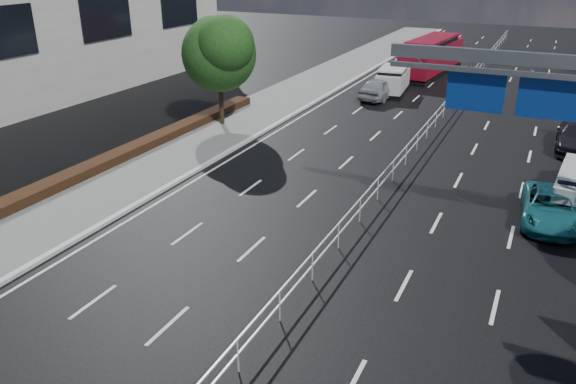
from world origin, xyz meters
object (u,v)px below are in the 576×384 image
at_px(near_car_silver, 379,88).
at_px(parked_car_teal, 550,207).
at_px(white_minivan, 393,81).
at_px(overhead_gantry, 574,93).
at_px(red_bus, 432,55).
at_px(near_car_dark, 442,41).

bearing_deg(near_car_silver, parked_car_teal, 129.08).
relative_size(white_minivan, parked_car_teal, 1.04).
height_order(overhead_gantry, red_bus, overhead_gantry).
xyz_separation_m(near_car_silver, parked_car_teal, (12.08, -16.84, -0.16)).
distance_m(red_bus, near_car_silver, 10.50).
relative_size(overhead_gantry, near_car_dark, 2.39).
relative_size(red_bus, parked_car_teal, 2.38).
relative_size(white_minivan, near_car_dark, 1.09).
bearing_deg(near_car_dark, red_bus, 100.67).
height_order(overhead_gantry, parked_car_teal, overhead_gantry).
xyz_separation_m(overhead_gantry, red_bus, (-10.53, 29.13, -3.96)).
relative_size(white_minivan, near_car_silver, 1.02).
height_order(overhead_gantry, near_car_silver, overhead_gantry).
relative_size(near_car_dark, parked_car_teal, 0.95).
distance_m(overhead_gantry, parked_car_teal, 5.34).
xyz_separation_m(white_minivan, near_car_dark, (-1.00, 24.07, -0.26)).
xyz_separation_m(overhead_gantry, near_car_silver, (-12.03, 18.78, -4.82)).
bearing_deg(white_minivan, near_car_dark, 86.78).
height_order(red_bus, parked_car_teal, red_bus).
height_order(white_minivan, near_car_silver, white_minivan).
distance_m(white_minivan, parked_car_teal, 22.17).
relative_size(near_car_silver, parked_car_teal, 1.02).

